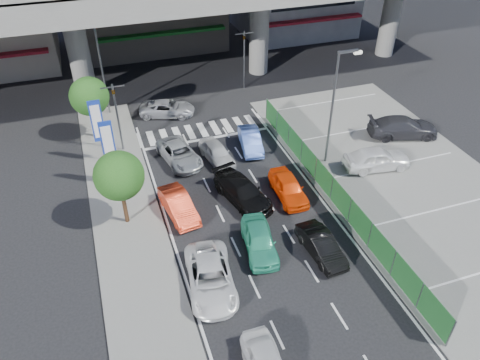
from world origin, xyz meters
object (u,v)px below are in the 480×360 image
object	(u,v)px
crossing_wagon_silver	(167,108)
tree_near	(119,176)
tree_far	(89,97)
parked_sedan_dgrey	(403,127)
signboard_far	(97,123)
sedan_white_mid_left	(211,277)
kei_truck_front_right	(251,140)
sedan_black_mid	(242,191)
traffic_light_left	(115,101)
traffic_light_right	(244,46)
sedan_white_front_mid	(217,153)
street_lamp_right	(336,99)
hatch_black_mid_right	(321,246)
taxi_orange_right	(288,187)
signboard_near	(108,145)
taxi_orange_left	(178,205)
taxi_teal_mid	(259,240)
parked_sedan_white	(377,158)
street_lamp_left	(102,58)
traffic_cone	(320,176)
wagon_silver_front_left	(179,154)

from	to	relation	value
crossing_wagon_silver	tree_near	bearing A→B (deg)	176.91
tree_far	parked_sedan_dgrey	size ratio (longest dim) A/B	0.92
signboard_far	sedan_white_mid_left	xyz separation A→B (m)	(3.92, -13.27, -2.39)
sedan_white_mid_left	kei_truck_front_right	xyz separation A→B (m)	(6.32, 11.63, -0.04)
tree_far	sedan_black_mid	world-z (taller)	tree_far
traffic_light_left	parked_sedan_dgrey	bearing A→B (deg)	-13.41
parked_sedan_dgrey	traffic_light_right	bearing A→B (deg)	51.91
kei_truck_front_right	sedan_white_front_mid	bearing A→B (deg)	-155.22
street_lamp_right	tree_near	size ratio (longest dim) A/B	1.67
traffic_light_left	signboard_far	xyz separation A→B (m)	(-1.40, -1.01, -0.87)
hatch_black_mid_right	taxi_orange_right	world-z (taller)	taxi_orange_right
signboard_near	taxi_orange_left	distance (m)	5.84
taxi_teal_mid	parked_sedan_white	distance (m)	11.31
street_lamp_left	sedan_white_mid_left	bearing A→B (deg)	-82.56
tree_near	kei_truck_front_right	xyz separation A→B (m)	(9.64, 5.35, -2.75)
signboard_near	tree_far	world-z (taller)	tree_far
street_lamp_right	traffic_light_left	bearing A→B (deg)	155.84
traffic_light_left	signboard_near	size ratio (longest dim) A/B	1.11
traffic_light_left	tree_far	bearing A→B (deg)	122.62
traffic_light_left	parked_sedan_dgrey	size ratio (longest dim) A/B	1.00
sedan_white_mid_left	parked_sedan_white	size ratio (longest dim) A/B	1.08
sedan_white_mid_left	kei_truck_front_right	world-z (taller)	sedan_white_mid_left
tree_far	traffic_cone	bearing A→B (deg)	-37.97
taxi_teal_mid	taxi_orange_left	size ratio (longest dim) A/B	1.02
taxi_orange_right	taxi_orange_left	bearing A→B (deg)	177.36
taxi_orange_right	crossing_wagon_silver	xyz separation A→B (m)	(-5.03, 12.94, -0.06)
street_lamp_right	taxi_orange_left	size ratio (longest dim) A/B	2.03
signboard_near	hatch_black_mid_right	bearing A→B (deg)	-45.55
signboard_near	tree_far	distance (m)	6.54
taxi_teal_mid	crossing_wagon_silver	distance (m)	16.90
wagon_silver_front_left	parked_sedan_dgrey	bearing A→B (deg)	-18.12
traffic_light_left	traffic_cone	xyz separation A→B (m)	(11.80, -7.96, -3.50)
tree_near	taxi_orange_right	distance (m)	10.35
taxi_teal_mid	kei_truck_front_right	world-z (taller)	taxi_teal_mid
parked_sedan_white	signboard_near	bearing A→B (deg)	85.62
traffic_light_left	crossing_wagon_silver	world-z (taller)	traffic_light_left
traffic_light_right	wagon_silver_front_left	xyz separation A→B (m)	(-8.13, -9.69, -3.32)
sedan_white_front_mid	street_lamp_right	bearing A→B (deg)	-28.16
traffic_light_left	parked_sedan_dgrey	xyz separation A→B (m)	(20.22, -4.82, -3.12)
traffic_light_right	parked_sedan_white	distance (m)	15.80
tree_far	wagon_silver_front_left	size ratio (longest dim) A/B	1.08
taxi_orange_right	tree_far	bearing A→B (deg)	135.45
taxi_teal_mid	parked_sedan_dgrey	xyz separation A→B (m)	(14.46, 7.79, 0.13)
taxi_orange_right	signboard_near	bearing A→B (deg)	156.73
taxi_teal_mid	kei_truck_front_right	bearing A→B (deg)	81.94
parked_sedan_dgrey	sedan_black_mid	bearing A→B (deg)	119.84
street_lamp_right	hatch_black_mid_right	distance (m)	10.10
parked_sedan_white	traffic_light_right	bearing A→B (deg)	24.67
parked_sedan_dgrey	crossing_wagon_silver	bearing A→B (deg)	76.82
wagon_silver_front_left	taxi_orange_right	bearing A→B (deg)	-58.03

